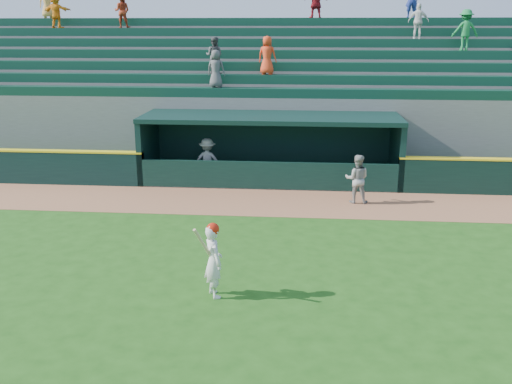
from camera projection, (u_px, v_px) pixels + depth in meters
ground at (250, 261)px, 14.01m from camera, size 120.00×120.00×0.00m
warning_track at (265, 202)px, 18.70m from camera, size 40.00×3.00×0.01m
dugout_player_front at (357, 179)px, 18.48m from camera, size 0.83×0.67×1.60m
dugout_player_inside at (208, 160)px, 20.98m from camera, size 1.07×0.62×1.64m
dugout at (271, 143)px, 21.30m from camera, size 9.40×2.80×2.46m
stands at (278, 101)px, 25.38m from camera, size 34.50×6.25×7.54m
batter_at_plate at (213, 259)px, 11.95m from camera, size 0.65×0.79×1.65m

